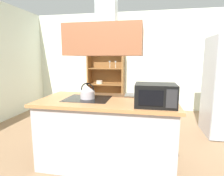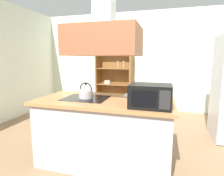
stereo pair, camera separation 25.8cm
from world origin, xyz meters
name	(u,v)px [view 2 (the right image)]	position (x,y,z in m)	size (l,w,h in m)	color
ground_plane	(120,165)	(0.00, 0.00, 0.00)	(7.80, 7.80, 0.00)	#8A6A4D
wall_back	(146,62)	(0.00, 3.00, 1.35)	(6.00, 0.12, 2.70)	silver
kitchen_island	(105,131)	(-0.22, 0.04, 0.45)	(1.82, 0.90, 0.90)	#AFAAB1
range_hood	(104,33)	(-0.22, 0.04, 1.77)	(0.90, 0.70, 1.22)	brown
dish_cabinet	(114,81)	(-0.85, 2.78, 0.79)	(1.01, 0.40, 1.78)	brown
kettle	(86,92)	(-0.50, 0.04, 0.99)	(0.19, 0.19, 0.22)	#BBB3BB
cutting_board	(136,96)	(0.15, 0.35, 0.91)	(0.34, 0.24, 0.02)	white
microwave	(150,96)	(0.39, -0.19, 1.03)	(0.46, 0.35, 0.26)	black
wine_glass_on_counter	(170,90)	(0.61, 0.14, 1.05)	(0.08, 0.08, 0.21)	silver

